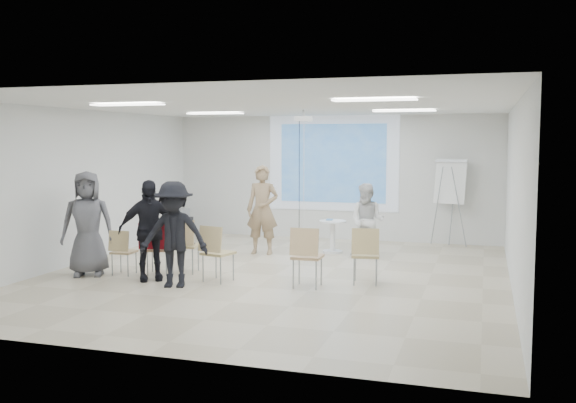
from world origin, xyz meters
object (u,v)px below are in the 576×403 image
(chair_right_far, at_px, (366,251))
(pedestal_table, at_px, (333,234))
(audience_outer, at_px, (87,217))
(chair_right_inner, at_px, (306,252))
(player_right, at_px, (367,217))
(chair_left_inner, at_px, (184,241))
(audience_left, at_px, (148,223))
(av_cart, at_px, (181,224))
(chair_center, at_px, (215,249))
(chair_far_left, at_px, (122,248))
(player_left, at_px, (262,204))
(laptop, at_px, (186,243))
(flipchart_easel, at_px, (450,183))
(audience_mid, at_px, (174,227))
(chair_left_mid, at_px, (158,245))

(chair_right_far, bearing_deg, pedestal_table, 105.24)
(audience_outer, bearing_deg, chair_right_inner, -22.73)
(player_right, bearing_deg, chair_left_inner, -127.67)
(chair_left_inner, relative_size, audience_left, 0.50)
(pedestal_table, height_order, av_cart, av_cart)
(audience_left, bearing_deg, chair_center, -27.31)
(chair_far_left, bearing_deg, audience_left, -20.78)
(chair_left_inner, relative_size, chair_center, 1.02)
(player_left, bearing_deg, laptop, -111.47)
(flipchart_easel, bearing_deg, chair_left_inner, -117.70)
(chair_far_left, xyz_separation_m, audience_mid, (1.31, -0.55, 0.50))
(audience_left, bearing_deg, audience_mid, -63.44)
(pedestal_table, bearing_deg, chair_right_far, -66.66)
(chair_right_far, relative_size, laptop, 2.66)
(chair_left_inner, bearing_deg, av_cart, 108.26)
(player_right, xyz_separation_m, chair_far_left, (-3.86, -3.04, -0.36))
(chair_left_inner, height_order, audience_left, audience_left)
(pedestal_table, xyz_separation_m, player_right, (0.80, -0.32, 0.45))
(pedestal_table, xyz_separation_m, audience_mid, (-1.74, -3.92, 0.59))
(chair_right_inner, bearing_deg, chair_left_inner, 167.46)
(chair_left_mid, bearing_deg, chair_right_far, -9.79)
(player_left, height_order, chair_far_left, player_left)
(chair_far_left, height_order, flipchart_easel, flipchart_easel)
(chair_right_far, height_order, audience_mid, audience_mid)
(player_right, xyz_separation_m, av_cart, (-4.89, 1.31, -0.51))
(chair_center, height_order, audience_left, audience_left)
(player_right, bearing_deg, av_cart, 175.45)
(chair_far_left, bearing_deg, chair_center, -4.12)
(chair_far_left, xyz_separation_m, chair_right_far, (4.28, 0.53, 0.09))
(player_left, height_order, laptop, player_left)
(audience_left, bearing_deg, flipchart_easel, 11.96)
(chair_far_left, height_order, chair_left_inner, chair_left_inner)
(audience_left, bearing_deg, player_left, 35.71)
(player_right, bearing_deg, player_left, -163.40)
(player_left, height_order, flipchart_easel, player_left)
(audience_left, distance_m, audience_outer, 1.24)
(audience_left, relative_size, audience_mid, 1.01)
(audience_outer, bearing_deg, chair_left_mid, -5.88)
(player_left, height_order, chair_right_far, player_left)
(player_right, height_order, chair_right_inner, player_right)
(audience_left, bearing_deg, player_right, 9.58)
(player_left, height_order, chair_left_mid, player_left)
(chair_left_mid, distance_m, laptop, 0.51)
(pedestal_table, distance_m, chair_left_mid, 3.99)
(chair_far_left, xyz_separation_m, laptop, (0.97, 0.57, 0.05))
(player_left, relative_size, chair_left_mid, 2.37)
(chair_far_left, relative_size, audience_outer, 0.39)
(chair_left_mid, xyz_separation_m, av_cart, (-1.62, 4.13, -0.19))
(laptop, bearing_deg, chair_left_inner, 88.27)
(laptop, relative_size, flipchart_easel, 0.18)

